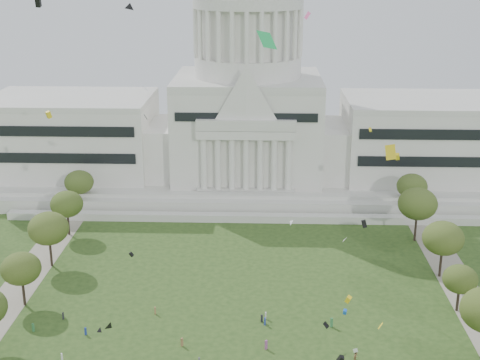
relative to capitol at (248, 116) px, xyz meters
name	(u,v)px	position (x,y,z in m)	size (l,w,h in m)	color
capitol	(248,116)	(0.00, 0.00, 0.00)	(160.00, 64.50, 91.30)	beige
row_tree_l_3	(21,269)	(-44.09, -79.67, -14.09)	(8.12, 8.12, 11.55)	black
row_tree_r_3	(460,279)	(44.40, -79.10, -15.21)	(7.01, 7.01, 9.98)	black
row_tree_l_4	(48,228)	(-44.08, -61.17, -12.90)	(9.29, 9.29, 13.21)	black
row_tree_r_4	(443,238)	(44.76, -63.55, -13.01)	(9.19, 9.19, 13.06)	black
row_tree_l_5	(67,204)	(-45.22, -42.58, -13.88)	(8.33, 8.33, 11.85)	black
row_tree_r_5	(418,204)	(43.49, -43.40, -12.37)	(9.82, 9.82, 13.96)	black
row_tree_l_6	(79,182)	(-46.87, -24.45, -14.02)	(8.19, 8.19, 11.64)	black
row_tree_r_6	(412,186)	(45.96, -25.46, -13.79)	(8.42, 8.42, 11.97)	black
person_2	(356,356)	(21.62, -97.64, -21.30)	(0.96, 0.59, 1.98)	olive
distant_crowd	(163,360)	(-12.53, -100.05, -21.47)	(66.50, 37.96, 1.94)	olive
kite_swarm	(250,227)	(2.77, -106.30, 6.65)	(90.43, 101.33, 60.57)	yellow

